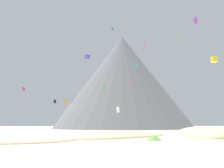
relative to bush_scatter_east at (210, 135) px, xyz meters
name	(u,v)px	position (x,y,z in m)	size (l,w,h in m)	color
ground_plane	(151,141)	(-15.33, -12.23, -0.35)	(400.00, 400.00, 0.00)	beige
dune_foreground_left	(23,140)	(-35.17, -8.53, -0.35)	(17.36, 17.61, 2.53)	beige
dune_foreground_right	(120,137)	(-18.72, 0.28, -0.35)	(25.64, 11.92, 2.41)	beige
dune_midground	(200,136)	(-0.68, 3.18, -0.35)	(26.22, 10.07, 3.85)	#CCBA8E
bush_scatter_east	(210,135)	(0.00, 0.00, 0.00)	(1.55, 1.55, 0.71)	#668C4C
bush_far_right	(53,138)	(-30.65, -7.55, -0.13)	(1.02, 1.02, 0.45)	#386633
bush_far_left	(158,133)	(-8.86, 8.18, -0.03)	(2.76, 2.76, 0.65)	#568442
bush_near_left	(204,137)	(-4.34, -6.19, -0.13)	(1.86, 1.86, 0.46)	#668C4C
bush_near_right	(154,138)	(-14.58, -11.01, 0.07)	(2.62, 2.62, 0.86)	#568442
bush_mid_center	(114,136)	(-20.15, -4.15, 0.04)	(2.44, 2.44, 0.78)	#477238
rock_massif	(121,84)	(-9.60, 79.95, 23.72)	(91.04, 91.04, 51.68)	slate
kite_blue_high	(113,29)	(-16.76, 45.13, 41.38)	(1.46, 1.77, 3.63)	blue
kite_orange_low	(66,101)	(-35.43, 46.62, 10.93)	(1.11, 1.15, 4.56)	orange
kite_gold_high	(177,37)	(9.28, 41.88, 37.38)	(0.85, 0.74, 4.18)	gold
kite_indigo_mid	(87,57)	(-26.50, 28.03, 24.10)	(1.89, 1.93, 5.85)	#5138B2
kite_violet_high	(196,20)	(9.02, 22.79, 35.71)	(0.82, 2.59, 2.59)	purple
kite_white_low	(118,110)	(-16.00, 33.35, 6.90)	(1.36, 2.25, 5.36)	white
kite_yellow_mid	(214,59)	(8.76, 12.61, 19.65)	(1.43, 1.44, 1.59)	yellow
kite_pink_mid	(130,82)	(-12.02, 30.42, 16.08)	(0.41, 1.12, 2.46)	pink
kite_black_low	(55,101)	(-35.88, 23.94, 8.79)	(0.81, 0.62, 1.03)	black
kite_magenta_low	(23,92)	(-42.03, 12.74, 10.11)	(0.77, 0.42, 4.25)	#D1339E
kite_green_low	(104,86)	(-21.10, 20.52, 13.12)	(0.98, 0.65, 0.89)	green
kite_rainbow_high	(145,44)	(-7.18, 27.40, 28.78)	(1.30, 2.51, 5.89)	#E5668C
kite_cyan_mid	(136,66)	(-8.60, 36.76, 23.39)	(0.87, 0.82, 1.30)	#33BCDB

